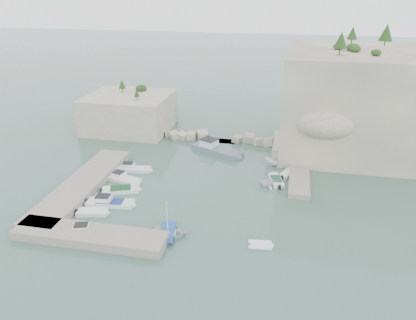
% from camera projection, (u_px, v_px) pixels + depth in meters
% --- Properties ---
extents(ground, '(400.00, 400.00, 0.00)m').
position_uv_depth(ground, '(199.00, 197.00, 55.97)').
color(ground, '#446659').
rests_on(ground, ground).
extents(cliff_east, '(26.00, 22.00, 17.00)m').
position_uv_depth(cliff_east, '(361.00, 102.00, 68.85)').
color(cliff_east, beige).
rests_on(cliff_east, ground).
extents(cliff_terrace, '(8.00, 10.00, 2.50)m').
position_uv_depth(cliff_terrace, '(297.00, 148.00, 69.16)').
color(cliff_terrace, beige).
rests_on(cliff_terrace, ground).
extents(outcrop_west, '(16.00, 14.00, 7.00)m').
position_uv_depth(outcrop_west, '(130.00, 112.00, 80.75)').
color(outcrop_west, beige).
rests_on(outcrop_west, ground).
extents(quay_west, '(5.00, 24.00, 1.10)m').
position_uv_depth(quay_west, '(82.00, 185.00, 58.06)').
color(quay_west, '#9E9689').
rests_on(quay_west, ground).
extents(quay_south, '(18.00, 4.00, 1.10)m').
position_uv_depth(quay_south, '(90.00, 236.00, 46.43)').
color(quay_south, '#9E9689').
rests_on(quay_south, ground).
extents(ledge_east, '(3.00, 16.00, 0.80)m').
position_uv_depth(ledge_east, '(299.00, 173.00, 62.23)').
color(ledge_east, '#9E9689').
rests_on(ledge_east, ground).
extents(breakwater, '(28.00, 3.00, 1.40)m').
position_uv_depth(breakwater, '(220.00, 137.00, 75.60)').
color(breakwater, beige).
rests_on(breakwater, ground).
extents(motorboat_a, '(6.20, 2.38, 1.40)m').
position_uv_depth(motorboat_a, '(133.00, 171.00, 63.79)').
color(motorboat_a, white).
rests_on(motorboat_a, ground).
extents(motorboat_b, '(6.32, 3.52, 1.40)m').
position_uv_depth(motorboat_b, '(123.00, 181.00, 60.53)').
color(motorboat_b, white).
rests_on(motorboat_b, ground).
extents(motorboat_c, '(5.99, 3.99, 0.70)m').
position_uv_depth(motorboat_c, '(121.00, 191.00, 57.43)').
color(motorboat_c, white).
rests_on(motorboat_c, ground).
extents(motorboat_d, '(7.08, 2.70, 1.40)m').
position_uv_depth(motorboat_d, '(110.00, 205.00, 53.96)').
color(motorboat_d, white).
rests_on(motorboat_d, ground).
extents(motorboat_e, '(4.44, 2.59, 0.70)m').
position_uv_depth(motorboat_e, '(92.00, 214.00, 51.83)').
color(motorboat_e, white).
rests_on(motorboat_e, ground).
extents(motorboat_f, '(6.00, 3.33, 1.40)m').
position_uv_depth(motorboat_f, '(89.00, 234.00, 47.74)').
color(motorboat_f, white).
rests_on(motorboat_f, ground).
extents(rowboat, '(5.40, 4.25, 1.01)m').
position_uv_depth(rowboat, '(168.00, 235.00, 47.45)').
color(rowboat, white).
rests_on(rowboat, ground).
extents(inflatable_dinghy, '(3.03, 1.73, 0.44)m').
position_uv_depth(inflatable_dinghy, '(260.00, 246.00, 45.46)').
color(inflatable_dinghy, white).
rests_on(inflatable_dinghy, ground).
extents(tender_east_a, '(3.95, 3.70, 1.67)m').
position_uv_depth(tender_east_a, '(267.00, 186.00, 59.03)').
color(tender_east_a, white).
rests_on(tender_east_a, ground).
extents(tender_east_b, '(2.76, 4.94, 0.70)m').
position_uv_depth(tender_east_b, '(276.00, 182.00, 60.12)').
color(tender_east_b, white).
rests_on(tender_east_b, ground).
extents(tender_east_c, '(3.08, 4.55, 0.70)m').
position_uv_depth(tender_east_c, '(288.00, 175.00, 62.44)').
color(tender_east_c, silver).
rests_on(tender_east_c, ground).
extents(tender_east_d, '(5.12, 2.89, 1.87)m').
position_uv_depth(tender_east_d, '(279.00, 166.00, 65.59)').
color(tender_east_d, white).
rests_on(tender_east_d, ground).
extents(work_boat, '(10.39, 7.06, 2.20)m').
position_uv_depth(work_boat, '(217.00, 152.00, 70.65)').
color(work_boat, slate).
rests_on(work_boat, ground).
extents(rowboat_mast, '(0.10, 0.10, 4.20)m').
position_uv_depth(rowboat_mast, '(167.00, 216.00, 46.40)').
color(rowboat_mast, white).
rests_on(rowboat_mast, rowboat).
extents(vegetation, '(53.48, 13.88, 13.40)m').
position_uv_depth(vegetation, '(336.00, 43.00, 67.31)').
color(vegetation, '#1E4219').
rests_on(vegetation, ground).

